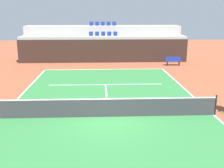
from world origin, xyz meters
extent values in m
plane|color=brown|center=(0.00, 0.00, 0.00)|extent=(80.00, 80.00, 0.00)
cube|color=#2D7238|center=(0.00, 0.00, 0.01)|extent=(11.00, 24.00, 0.01)
cube|color=white|center=(0.00, 11.95, 0.01)|extent=(11.00, 0.10, 0.00)
cube|color=white|center=(5.45, 0.00, 0.01)|extent=(0.10, 24.00, 0.00)
cube|color=white|center=(0.00, 6.40, 0.01)|extent=(8.26, 0.10, 0.00)
cube|color=white|center=(0.00, 3.20, 0.01)|extent=(0.10, 6.40, 0.00)
cube|color=black|center=(0.00, 15.70, 1.20)|extent=(17.73, 0.30, 2.40)
cube|color=#9E9E99|center=(0.00, 17.05, 1.34)|extent=(17.73, 2.40, 2.68)
cube|color=#9E9E99|center=(0.00, 19.45, 1.83)|extent=(17.73, 2.40, 3.66)
cube|color=navy|center=(-1.33, 17.05, 2.70)|extent=(0.44, 0.44, 0.04)
cube|color=navy|center=(-1.33, 17.25, 2.92)|extent=(0.44, 0.04, 0.40)
cube|color=navy|center=(-0.66, 17.05, 2.70)|extent=(0.44, 0.44, 0.04)
cube|color=navy|center=(-0.66, 17.25, 2.92)|extent=(0.44, 0.04, 0.40)
cube|color=navy|center=(0.00, 17.05, 2.70)|extent=(0.44, 0.44, 0.04)
cube|color=navy|center=(0.00, 17.25, 2.92)|extent=(0.44, 0.04, 0.40)
cube|color=navy|center=(0.66, 17.05, 2.70)|extent=(0.44, 0.44, 0.04)
cube|color=navy|center=(0.66, 17.25, 2.92)|extent=(0.44, 0.04, 0.40)
cube|color=navy|center=(1.33, 17.05, 2.70)|extent=(0.44, 0.44, 0.04)
cube|color=navy|center=(1.33, 17.25, 2.92)|extent=(0.44, 0.04, 0.40)
cube|color=navy|center=(-1.33, 19.45, 3.68)|extent=(0.44, 0.44, 0.04)
cube|color=navy|center=(-1.33, 19.65, 3.90)|extent=(0.44, 0.04, 0.40)
cube|color=navy|center=(-0.66, 19.45, 3.68)|extent=(0.44, 0.44, 0.04)
cube|color=navy|center=(-0.66, 19.65, 3.90)|extent=(0.44, 0.04, 0.40)
cube|color=navy|center=(0.00, 19.45, 3.68)|extent=(0.44, 0.44, 0.04)
cube|color=navy|center=(0.00, 19.65, 3.90)|extent=(0.44, 0.04, 0.40)
cube|color=navy|center=(0.66, 19.45, 3.68)|extent=(0.44, 0.44, 0.04)
cube|color=navy|center=(0.66, 19.65, 3.90)|extent=(0.44, 0.04, 0.40)
cube|color=navy|center=(1.33, 19.45, 3.68)|extent=(0.44, 0.44, 0.04)
cube|color=navy|center=(1.33, 19.65, 3.90)|extent=(0.44, 0.04, 0.40)
cylinder|color=black|center=(5.50, 0.00, 0.55)|extent=(0.08, 0.08, 1.07)
cube|color=#333338|center=(0.00, 0.00, 0.47)|extent=(10.90, 0.02, 0.92)
cube|color=white|center=(0.00, 0.00, 0.96)|extent=(10.90, 0.04, 0.05)
cube|color=navy|center=(6.92, 13.62, 0.45)|extent=(1.50, 0.40, 0.05)
cube|color=navy|center=(6.92, 13.80, 0.67)|extent=(1.50, 0.04, 0.36)
cube|color=#2D2D33|center=(6.32, 13.48, 0.21)|extent=(0.06, 0.06, 0.42)
cube|color=#2D2D33|center=(7.52, 13.48, 0.21)|extent=(0.06, 0.06, 0.42)
cube|color=#2D2D33|center=(6.32, 13.76, 0.21)|extent=(0.06, 0.06, 0.42)
cube|color=#2D2D33|center=(7.52, 13.76, 0.21)|extent=(0.06, 0.06, 0.42)
camera|label=1|loc=(-0.39, -13.01, 5.13)|focal=43.96mm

